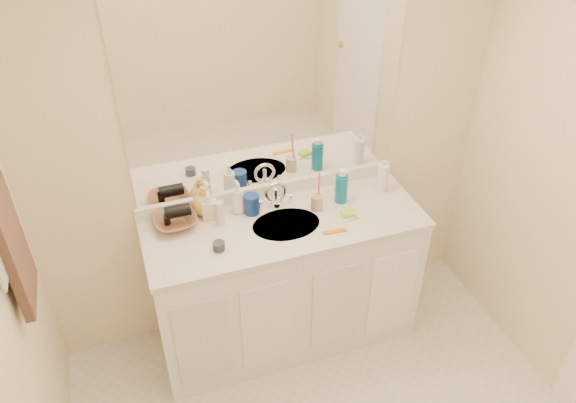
# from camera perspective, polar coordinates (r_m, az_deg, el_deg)

# --- Properties ---
(wall_back) EXTENTS (2.60, 0.02, 2.40)m
(wall_back) POSITION_cam_1_polar(r_m,az_deg,el_deg) (3.06, -2.00, 5.66)
(wall_back) COLOR #F8E8C2
(wall_back) RESTS_ON floor
(vanity_cabinet) EXTENTS (1.50, 0.55, 0.85)m
(vanity_cabinet) POSITION_cam_1_polar(r_m,az_deg,el_deg) (3.32, -0.29, -8.28)
(vanity_cabinet) COLOR white
(vanity_cabinet) RESTS_ON floor
(countertop) EXTENTS (1.52, 0.57, 0.03)m
(countertop) POSITION_cam_1_polar(r_m,az_deg,el_deg) (3.03, -0.31, -2.31)
(countertop) COLOR silver
(countertop) RESTS_ON vanity_cabinet
(backsplash) EXTENTS (1.52, 0.03, 0.08)m
(backsplash) POSITION_cam_1_polar(r_m,az_deg,el_deg) (3.20, -1.82, 1.19)
(backsplash) COLOR white
(backsplash) RESTS_ON countertop
(sink_basin) EXTENTS (0.37, 0.37, 0.02)m
(sink_basin) POSITION_cam_1_polar(r_m,az_deg,el_deg) (3.01, -0.19, -2.49)
(sink_basin) COLOR beige
(sink_basin) RESTS_ON countertop
(faucet) EXTENTS (0.02, 0.02, 0.11)m
(faucet) POSITION_cam_1_polar(r_m,az_deg,el_deg) (3.11, -1.27, 0.43)
(faucet) COLOR silver
(faucet) RESTS_ON countertop
(mirror) EXTENTS (1.48, 0.01, 1.20)m
(mirror) POSITION_cam_1_polar(r_m,az_deg,el_deg) (2.89, -2.12, 11.78)
(mirror) COLOR white
(mirror) RESTS_ON wall_back
(blue_mug) EXTENTS (0.10, 0.10, 0.11)m
(blue_mug) POSITION_cam_1_polar(r_m,az_deg,el_deg) (3.06, -3.70, -0.28)
(blue_mug) COLOR navy
(blue_mug) RESTS_ON countertop
(tan_cup) EXTENTS (0.09, 0.09, 0.09)m
(tan_cup) POSITION_cam_1_polar(r_m,az_deg,el_deg) (3.09, 2.93, -0.11)
(tan_cup) COLOR tan
(tan_cup) RESTS_ON countertop
(toothbrush) EXTENTS (0.02, 0.04, 0.19)m
(toothbrush) POSITION_cam_1_polar(r_m,az_deg,el_deg) (3.03, 3.16, 1.54)
(toothbrush) COLOR #E93D82
(toothbrush) RESTS_ON tan_cup
(mouthwash_bottle) EXTENTS (0.09, 0.09, 0.17)m
(mouthwash_bottle) POSITION_cam_1_polar(r_m,az_deg,el_deg) (3.14, 5.44, 1.32)
(mouthwash_bottle) COLOR #0B6687
(mouthwash_bottle) RESTS_ON countertop
(clear_pump_bottle) EXTENTS (0.08, 0.08, 0.17)m
(clear_pump_bottle) POSITION_cam_1_polar(r_m,az_deg,el_deg) (3.27, 9.54, 2.40)
(clear_pump_bottle) COLOR white
(clear_pump_bottle) RESTS_ON countertop
(soap_dish) EXTENTS (0.10, 0.09, 0.01)m
(soap_dish) POSITION_cam_1_polar(r_m,az_deg,el_deg) (3.07, 6.13, -1.50)
(soap_dish) COLOR white
(soap_dish) RESTS_ON countertop
(green_soap) EXTENTS (0.09, 0.07, 0.03)m
(green_soap) POSITION_cam_1_polar(r_m,az_deg,el_deg) (3.06, 6.15, -1.22)
(green_soap) COLOR #8ED433
(green_soap) RESTS_ON soap_dish
(orange_comb) EXTENTS (0.13, 0.04, 0.01)m
(orange_comb) POSITION_cam_1_polar(r_m,az_deg,el_deg) (2.96, 4.77, -3.06)
(orange_comb) COLOR orange
(orange_comb) RESTS_ON countertop
(dark_jar) EXTENTS (0.07, 0.07, 0.04)m
(dark_jar) POSITION_cam_1_polar(r_m,az_deg,el_deg) (2.86, -7.04, -4.51)
(dark_jar) COLOR #302F36
(dark_jar) RESTS_ON countertop
(extra_white_bottle) EXTENTS (0.05, 0.05, 0.14)m
(extra_white_bottle) POSITION_cam_1_polar(r_m,az_deg,el_deg) (2.98, -6.92, -1.24)
(extra_white_bottle) COLOR silver
(extra_white_bottle) RESTS_ON countertop
(soap_bottle_white) EXTENTS (0.08, 0.08, 0.20)m
(soap_bottle_white) POSITION_cam_1_polar(r_m,az_deg,el_deg) (3.05, -5.14, 0.48)
(soap_bottle_white) COLOR white
(soap_bottle_white) RESTS_ON countertop
(soap_bottle_cream) EXTENTS (0.09, 0.09, 0.16)m
(soap_bottle_cream) POSITION_cam_1_polar(r_m,az_deg,el_deg) (3.04, -8.01, -0.34)
(soap_bottle_cream) COLOR #F3EDC6
(soap_bottle_cream) RESTS_ON countertop
(soap_bottle_yellow) EXTENTS (0.18, 0.18, 0.17)m
(soap_bottle_yellow) POSITION_cam_1_polar(r_m,az_deg,el_deg) (3.07, -8.56, 0.12)
(soap_bottle_yellow) COLOR #E9B65A
(soap_bottle_yellow) RESTS_ON countertop
(wicker_basket) EXTENTS (0.25, 0.25, 0.06)m
(wicker_basket) POSITION_cam_1_polar(r_m,az_deg,el_deg) (3.04, -11.39, -1.97)
(wicker_basket) COLOR brown
(wicker_basket) RESTS_ON countertop
(hair_dryer) EXTENTS (0.13, 0.07, 0.07)m
(hair_dryer) POSITION_cam_1_polar(r_m,az_deg,el_deg) (3.01, -11.15, -0.97)
(hair_dryer) COLOR black
(hair_dryer) RESTS_ON wicker_basket
(hand_towel) EXTENTS (0.04, 0.32, 0.55)m
(hand_towel) POSITION_cam_1_polar(r_m,az_deg,el_deg) (2.55, -26.07, -4.26)
(hand_towel) COLOR #38241E
(hand_towel) RESTS_ON towel_ring
(switch_plate) EXTENTS (0.01, 0.08, 0.13)m
(switch_plate) POSITION_cam_1_polar(r_m,az_deg,el_deg) (2.37, -27.10, -6.41)
(switch_plate) COLOR silver
(switch_plate) RESTS_ON wall_left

